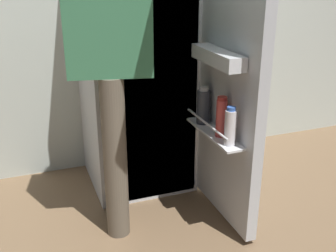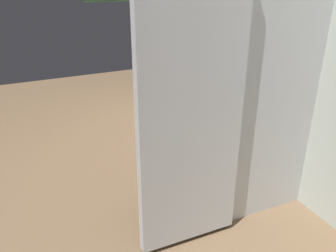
{
  "view_description": "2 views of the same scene",
  "coord_description": "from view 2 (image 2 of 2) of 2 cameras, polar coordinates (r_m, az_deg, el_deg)",
  "views": [
    {
      "loc": [
        -0.67,
        -1.82,
        1.35
      ],
      "look_at": [
        -0.0,
        -0.04,
        0.59
      ],
      "focal_mm": 43.63,
      "sensor_mm": 36.0,
      "label": 1
    },
    {
      "loc": [
        1.84,
        -0.86,
        1.57
      ],
      "look_at": [
        -0.04,
        -0.02,
        0.61
      ],
      "focal_mm": 38.06,
      "sensor_mm": 36.0,
      "label": 2
    }
  ],
  "objects": [
    {
      "name": "ground_plane",
      "position": [
        2.57,
        0.71,
        -12.67
      ],
      "size": [
        6.82,
        6.82,
        0.0
      ],
      "primitive_type": "plane",
      "color": "brown"
    },
    {
      "name": "kitchen_wall",
      "position": [
        2.57,
        20.16,
        15.85
      ],
      "size": [
        4.4,
        0.1,
        2.45
      ],
      "primitive_type": "cube",
      "color": "beige",
      "rests_on": "ground_plane"
    },
    {
      "name": "refrigerator",
      "position": [
        2.38,
        11.96,
        5.86
      ],
      "size": [
        0.67,
        1.2,
        1.62
      ],
      "color": "silver",
      "rests_on": "ground_plane"
    },
    {
      "name": "person",
      "position": [
        2.34,
        -0.31,
        11.89
      ],
      "size": [
        0.56,
        0.78,
        1.73
      ],
      "color": "#665B4C",
      "rests_on": "ground_plane"
    }
  ]
}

